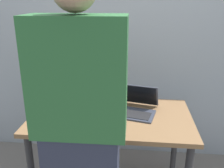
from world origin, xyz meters
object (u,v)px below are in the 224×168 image
(beer_bottle_amber, at_px, (98,94))
(person_figure, at_px, (81,144))
(beer_bottle_brown, at_px, (106,87))
(beer_bottle_dark, at_px, (80,93))
(beer_bottle_green, at_px, (106,90))
(laptop, at_px, (135,106))

(beer_bottle_amber, bearing_deg, person_figure, -87.26)
(beer_bottle_brown, xyz_separation_m, person_figure, (-0.02, -0.88, 0.00))
(beer_bottle_brown, relative_size, person_figure, 0.19)
(beer_bottle_dark, distance_m, beer_bottle_brown, 0.23)
(beer_bottle_amber, relative_size, person_figure, 0.17)
(person_figure, bearing_deg, beer_bottle_dark, 103.23)
(beer_bottle_amber, distance_m, beer_bottle_brown, 0.13)
(beer_bottle_green, relative_size, beer_bottle_brown, 0.99)
(beer_bottle_dark, height_order, person_figure, person_figure)
(beer_bottle_amber, distance_m, beer_bottle_green, 0.08)
(beer_bottle_green, height_order, beer_bottle_brown, beer_bottle_brown)
(laptop, height_order, beer_bottle_green, beer_bottle_green)
(beer_bottle_green, distance_m, person_figure, 0.81)
(beer_bottle_green, height_order, beer_bottle_dark, beer_bottle_green)
(laptop, relative_size, person_figure, 0.22)
(laptop, distance_m, beer_bottle_brown, 0.32)
(laptop, height_order, beer_bottle_dark, beer_bottle_dark)
(beer_bottle_dark, bearing_deg, beer_bottle_brown, 33.29)
(beer_bottle_dark, height_order, beer_bottle_brown, beer_bottle_brown)
(beer_bottle_green, bearing_deg, person_figure, -91.92)
(beer_bottle_green, bearing_deg, beer_bottle_dark, -165.54)
(laptop, bearing_deg, beer_bottle_green, 155.85)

